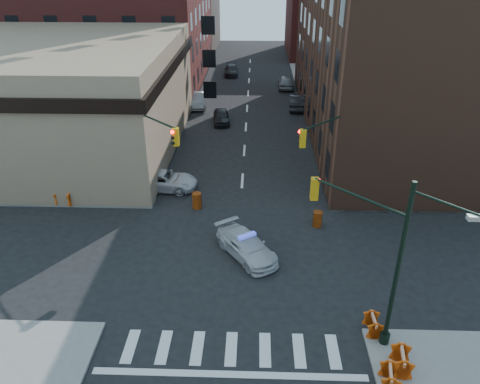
# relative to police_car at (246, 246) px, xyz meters

# --- Properties ---
(ground) EXTENTS (140.00, 140.00, 0.00)m
(ground) POSITION_rel_police_car_xyz_m (-0.52, -0.30, -0.67)
(ground) COLOR black
(ground) RESTS_ON ground
(sidewalk_nw) EXTENTS (34.00, 54.50, 0.15)m
(sidewalk_nw) POSITION_rel_police_car_xyz_m (-23.52, 32.45, -0.59)
(sidewalk_nw) COLOR gray
(sidewalk_nw) RESTS_ON ground
(sidewalk_ne) EXTENTS (34.00, 54.50, 0.15)m
(sidewalk_ne) POSITION_rel_police_car_xyz_m (22.48, 32.45, -0.59)
(sidewalk_ne) COLOR gray
(sidewalk_ne) RESTS_ON ground
(bank_building) EXTENTS (22.00, 22.00, 9.00)m
(bank_building) POSITION_rel_police_car_xyz_m (-17.52, 16.20, 3.83)
(bank_building) COLOR #8A765A
(bank_building) RESTS_ON ground
(commercial_row_ne) EXTENTS (14.00, 34.00, 14.00)m
(commercial_row_ne) POSITION_rel_police_car_xyz_m (12.48, 22.20, 6.33)
(commercial_row_ne) COLOR #533021
(commercial_row_ne) RESTS_ON ground
(filler_ne) EXTENTS (16.00, 16.00, 12.00)m
(filler_ne) POSITION_rel_police_car_xyz_m (13.48, 57.70, 5.33)
(filler_ne) COLOR maroon
(filler_ne) RESTS_ON ground
(signal_pole_se) EXTENTS (5.40, 5.27, 8.00)m
(signal_pole_se) POSITION_rel_police_car_xyz_m (5.52, -5.82, 3.95)
(signal_pole_se) COLOR black
(signal_pole_se) RESTS_ON sidewalk_se
(signal_pole_nw) EXTENTS (3.58, 3.67, 8.00)m
(signal_pole_nw) POSITION_rel_police_car_xyz_m (-6.37, 5.04, 3.67)
(signal_pole_nw) COLOR black
(signal_pole_nw) RESTS_ON sidewalk_nw
(signal_pole_ne) EXTENTS (3.67, 3.58, 8.00)m
(signal_pole_ne) POSITION_rel_police_car_xyz_m (5.32, 5.05, 3.67)
(signal_pole_ne) COLOR black
(signal_pole_ne) RESTS_ON sidewalk_ne
(tree_ne_near) EXTENTS (3.00, 3.00, 4.85)m
(tree_ne_near) POSITION_rel_police_car_xyz_m (6.98, 25.70, 2.82)
(tree_ne_near) COLOR black
(tree_ne_near) RESTS_ON sidewalk_ne
(tree_ne_far) EXTENTS (3.00, 3.00, 4.85)m
(tree_ne_far) POSITION_rel_police_car_xyz_m (6.98, 33.70, 2.82)
(tree_ne_far) COLOR black
(tree_ne_far) RESTS_ON sidewalk_ne
(police_car) EXTENTS (4.16, 4.85, 1.34)m
(police_car) POSITION_rel_police_car_xyz_m (0.00, 0.00, 0.00)
(police_car) COLOR silver
(police_car) RESTS_ON ground
(pickup) EXTENTS (5.07, 2.69, 1.36)m
(pickup) POSITION_rel_police_car_xyz_m (-6.22, 8.22, 0.01)
(pickup) COLOR silver
(pickup) RESTS_ON ground
(parked_car_wnear) EXTENTS (2.00, 4.04, 1.33)m
(parked_car_wnear) POSITION_rel_police_car_xyz_m (-3.02, 22.85, -0.01)
(parked_car_wnear) COLOR black
(parked_car_wnear) RESTS_ON ground
(parked_car_wfar) EXTENTS (2.12, 4.75, 1.51)m
(parked_car_wfar) POSITION_rel_police_car_xyz_m (-5.96, 28.14, 0.09)
(parked_car_wfar) COLOR gray
(parked_car_wfar) RESTS_ON ground
(parked_car_wdeep) EXTENTS (2.05, 4.60, 1.31)m
(parked_car_wdeep) POSITION_rel_police_car_xyz_m (-3.02, 42.74, -0.01)
(parked_car_wdeep) COLOR black
(parked_car_wdeep) RESTS_ON ground
(parked_car_enear) EXTENTS (1.99, 4.74, 1.52)m
(parked_car_enear) POSITION_rel_police_car_xyz_m (4.98, 27.81, 0.09)
(parked_car_enear) COLOR black
(parked_car_enear) RESTS_ON ground
(parked_car_efar) EXTENTS (1.85, 4.59, 1.56)m
(parked_car_efar) POSITION_rel_police_car_xyz_m (4.15, 36.27, 0.11)
(parked_car_efar) COLOR gray
(parked_car_efar) RESTS_ON ground
(pedestrian_a) EXTENTS (0.77, 0.69, 1.78)m
(pedestrian_a) POSITION_rel_police_car_xyz_m (-10.90, 7.29, 0.37)
(pedestrian_a) COLOR black
(pedestrian_a) RESTS_ON sidewalk_nw
(pedestrian_b) EXTENTS (0.89, 0.76, 1.58)m
(pedestrian_b) POSITION_rel_police_car_xyz_m (-9.84, 6.20, 0.27)
(pedestrian_b) COLOR black
(pedestrian_b) RESTS_ON sidewalk_nw
(pedestrian_c) EXTENTS (1.19, 0.65, 1.92)m
(pedestrian_c) POSITION_rel_police_car_xyz_m (-11.95, 8.88, 0.44)
(pedestrian_c) COLOR #222533
(pedestrian_c) RESTS_ON sidewalk_nw
(barrel_road) EXTENTS (0.66, 0.66, 1.03)m
(barrel_road) POSITION_rel_police_car_xyz_m (4.43, 3.37, -0.15)
(barrel_road) COLOR #C35509
(barrel_road) RESTS_ON ground
(barrel_bank) EXTENTS (0.77, 0.77, 1.12)m
(barrel_bank) POSITION_rel_police_car_xyz_m (-3.47, 5.45, -0.11)
(barrel_bank) COLOR orange
(barrel_bank) RESTS_ON ground
(barricade_se_a) EXTENTS (0.58, 1.14, 0.85)m
(barricade_se_a) POSITION_rel_police_car_xyz_m (5.88, -6.00, -0.09)
(barricade_se_a) COLOR orange
(barricade_se_a) RESTS_ON sidewalk_se
(barricade_se_b) EXTENTS (0.83, 1.37, 0.96)m
(barricade_se_b) POSITION_rel_police_car_xyz_m (6.57, -8.14, -0.04)
(barricade_se_b) COLOR #C46209
(barricade_se_b) RESTS_ON sidewalk_se
(barricade_se_c) EXTENTS (0.79, 1.26, 0.89)m
(barricade_se_c) POSITION_rel_police_car_xyz_m (5.88, -8.98, -0.08)
(barricade_se_c) COLOR #F0450B
(barricade_se_c) RESTS_ON sidewalk_se
(barricade_nw_a) EXTENTS (1.09, 0.60, 0.80)m
(barricade_nw_a) POSITION_rel_police_car_xyz_m (-7.72, 5.70, -0.12)
(barricade_nw_a) COLOR #D6690A
(barricade_nw_a) RESTS_ON sidewalk_nw
(barricade_nw_b) EXTENTS (1.38, 0.86, 0.97)m
(barricade_nw_b) POSITION_rel_police_car_xyz_m (-12.52, 5.40, -0.04)
(barricade_nw_b) COLOR #E9430A
(barricade_nw_b) RESTS_ON sidewalk_nw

